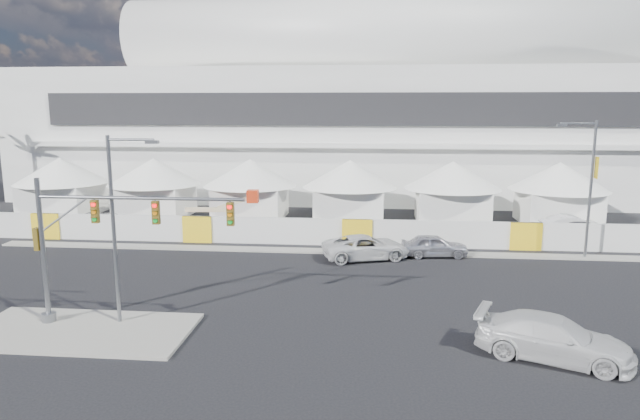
# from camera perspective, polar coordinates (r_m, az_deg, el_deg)

# --- Properties ---
(ground) EXTENTS (160.00, 160.00, 0.00)m
(ground) POSITION_cam_1_polar(r_m,az_deg,el_deg) (29.16, -9.32, -10.18)
(ground) COLOR black
(ground) RESTS_ON ground
(median_island) EXTENTS (10.00, 5.00, 0.15)m
(median_island) POSITION_cam_1_polar(r_m,az_deg,el_deg) (28.68, -22.81, -11.09)
(median_island) COLOR gray
(median_island) RESTS_ON ground
(far_curb) EXTENTS (80.00, 1.20, 0.12)m
(far_curb) POSITION_cam_1_polar(r_m,az_deg,el_deg) (42.13, 23.07, -4.34)
(far_curb) COLOR gray
(far_curb) RESTS_ON ground
(stadium) EXTENTS (80.00, 24.80, 21.98)m
(stadium) POSITION_cam_1_polar(r_m,az_deg,el_deg) (67.87, 6.89, 9.75)
(stadium) COLOR silver
(stadium) RESTS_ON ground
(tent_row) EXTENTS (53.40, 8.40, 5.40)m
(tent_row) POSITION_cam_1_polar(r_m,az_deg,el_deg) (51.28, -2.05, 2.54)
(tent_row) COLOR white
(tent_row) RESTS_ON ground
(hoarding_fence) EXTENTS (70.00, 0.25, 2.00)m
(hoarding_fence) POSITION_cam_1_polar(r_m,az_deg,el_deg) (41.89, 3.73, -2.26)
(hoarding_fence) COLOR silver
(hoarding_fence) RESTS_ON ground
(sedan_silver) EXTENTS (2.25, 4.65, 1.53)m
(sedan_silver) POSITION_cam_1_polar(r_m,az_deg,el_deg) (39.70, 11.36, -3.51)
(sedan_silver) COLOR silver
(sedan_silver) RESTS_ON ground
(pickup_curb) EXTENTS (4.35, 6.38, 1.62)m
(pickup_curb) POSITION_cam_1_polar(r_m,az_deg,el_deg) (38.44, 4.64, -3.73)
(pickup_curb) COLOR silver
(pickup_curb) RESTS_ON ground
(pickup_near) EXTENTS (4.50, 6.60, 1.77)m
(pickup_near) POSITION_cam_1_polar(r_m,az_deg,el_deg) (25.53, 22.30, -11.78)
(pickup_near) COLOR silver
(pickup_near) RESTS_ON ground
(lot_car_a) EXTENTS (2.08, 4.97, 1.60)m
(lot_car_a) POSITION_cam_1_polar(r_m,az_deg,el_deg) (49.51, 23.88, -1.40)
(lot_car_a) COLOR silver
(lot_car_a) RESTS_ON ground
(lot_car_b) EXTENTS (2.30, 4.67, 1.53)m
(lot_car_b) POSITION_cam_1_polar(r_m,az_deg,el_deg) (47.94, 25.11, -1.90)
(lot_car_b) COLOR black
(lot_car_b) RESTS_ON ground
(lot_car_c) EXTENTS (2.67, 5.01, 1.38)m
(lot_car_c) POSITION_cam_1_polar(r_m,az_deg,el_deg) (50.09, -20.13, -1.14)
(lot_car_c) COLOR #AEAEB3
(lot_car_c) RESTS_ON ground
(traffic_mast) EXTENTS (9.91, 0.66, 6.82)m
(traffic_mast) POSITION_cam_1_polar(r_m,az_deg,el_deg) (28.15, -22.20, -3.06)
(traffic_mast) COLOR gray
(traffic_mast) RESTS_ON median_island
(streetlight_median) EXTENTS (2.42, 0.24, 8.74)m
(streetlight_median) POSITION_cam_1_polar(r_m,az_deg,el_deg) (27.56, -19.57, -0.69)
(streetlight_median) COLOR slate
(streetlight_median) RESTS_ON median_island
(streetlight_curb) EXTENTS (2.73, 0.62, 9.23)m
(streetlight_curb) POSITION_cam_1_polar(r_m,az_deg,el_deg) (41.58, 25.23, 2.76)
(streetlight_curb) COLOR slate
(streetlight_curb) RESTS_ON ground
(boom_lift) EXTENTS (7.06, 1.86, 3.56)m
(boom_lift) POSITION_cam_1_polar(r_m,az_deg,el_deg) (46.66, -11.66, -1.20)
(boom_lift) COLOR red
(boom_lift) RESTS_ON ground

